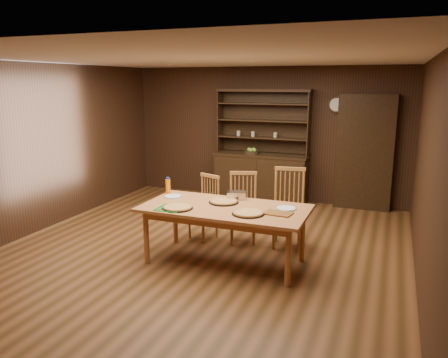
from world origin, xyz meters
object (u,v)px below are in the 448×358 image
at_px(juice_bottle, 168,186).
at_px(dining_table, 225,212).
at_px(chair_left, 206,205).
at_px(chair_right, 288,204).
at_px(china_hutch, 261,171).
at_px(chair_center, 243,205).

bearing_deg(juice_bottle, dining_table, -18.58).
height_order(chair_left, juice_bottle, juice_bottle).
height_order(dining_table, chair_right, chair_right).
relative_size(dining_table, juice_bottle, 8.89).
bearing_deg(chair_left, juice_bottle, -110.24).
xyz_separation_m(china_hutch, chair_center, (0.39, -2.23, -0.05)).
relative_size(china_hutch, chair_right, 1.94).
distance_m(dining_table, juice_bottle, 1.07).
bearing_deg(chair_right, chair_left, 178.36).
xyz_separation_m(dining_table, chair_left, (-0.61, 0.79, -0.17)).
height_order(china_hutch, chair_right, china_hutch).
bearing_deg(chair_center, dining_table, -105.86).
height_order(chair_center, juice_bottle, chair_center).
bearing_deg(juice_bottle, chair_right, 20.29).
bearing_deg(juice_bottle, chair_center, 28.30).
bearing_deg(dining_table, chair_right, 56.64).
bearing_deg(chair_left, china_hutch, 106.50).
distance_m(chair_center, juice_bottle, 1.13).
xyz_separation_m(dining_table, chair_center, (-0.04, 0.85, -0.14)).
height_order(chair_right, juice_bottle, chair_right).
xyz_separation_m(chair_center, chair_right, (0.66, 0.08, 0.05)).
distance_m(china_hutch, chair_right, 2.39).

